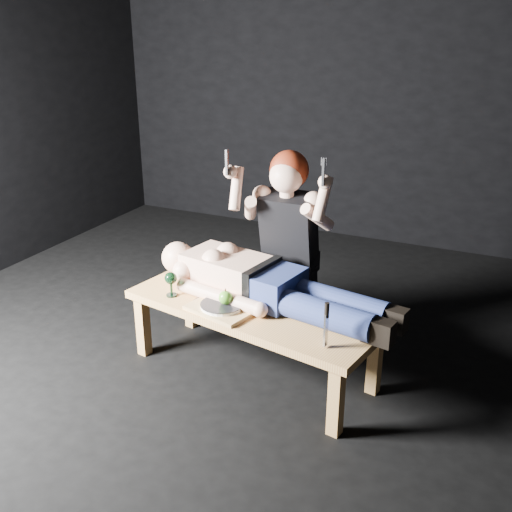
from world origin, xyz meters
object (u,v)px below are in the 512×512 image
at_px(lying_man, 270,281).
at_px(kneeling_woman, 293,245).
at_px(serving_tray, 222,309).
at_px(table, 253,339).
at_px(carving_knife, 326,325).
at_px(goblet, 171,284).

height_order(lying_man, kneeling_woman, kneeling_woman).
bearing_deg(serving_tray, kneeling_woman, 73.65).
xyz_separation_m(table, serving_tray, (-0.14, -0.13, 0.24)).
height_order(serving_tray, carving_knife, carving_knife).
xyz_separation_m(serving_tray, carving_knife, (0.68, -0.15, 0.12)).
bearing_deg(goblet, table, 9.20).
relative_size(kneeling_woman, carving_knife, 5.25).
distance_m(lying_man, kneeling_woman, 0.42).
bearing_deg(table, kneeling_woman, 94.82).
xyz_separation_m(lying_man, serving_tray, (-0.20, -0.23, -0.12)).
bearing_deg(carving_knife, lying_man, 152.36).
relative_size(lying_man, goblet, 10.25).
bearing_deg(serving_tray, lying_man, 48.04).
bearing_deg(kneeling_woman, carving_knife, -58.71).
distance_m(table, goblet, 0.60).
height_order(table, goblet, goblet).
relative_size(kneeling_woman, goblet, 8.60).
relative_size(kneeling_woman, serving_tray, 3.58).
bearing_deg(lying_man, table, -113.52).
bearing_deg(table, carving_knife, -16.07).
xyz_separation_m(lying_man, carving_knife, (0.47, -0.37, -0.01)).
relative_size(table, goblet, 9.91).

